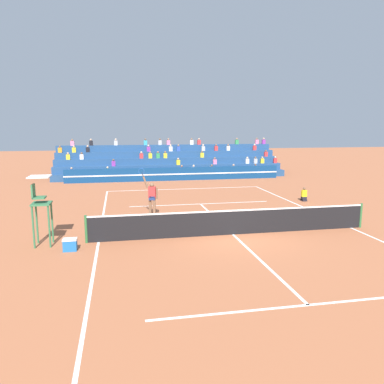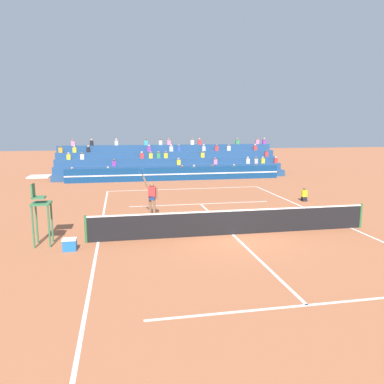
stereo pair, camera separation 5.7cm
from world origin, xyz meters
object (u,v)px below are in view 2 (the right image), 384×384
object	(u,v)px
ball_kid_courtside	(304,196)
equipment_cooler	(70,244)
umpire_chair	(40,201)
tennis_ball	(224,211)
tennis_player	(152,197)

from	to	relation	value
ball_kid_courtside	equipment_cooler	bearing A→B (deg)	-151.61
equipment_cooler	umpire_chair	bearing A→B (deg)	142.34
umpire_chair	tennis_ball	world-z (taller)	umpire_chair
ball_kid_courtside	equipment_cooler	xyz separation A→B (m)	(-12.84, -6.94, -0.10)
tennis_ball	umpire_chair	bearing A→B (deg)	-153.10
umpire_chair	ball_kid_courtside	bearing A→B (deg)	23.63
umpire_chair	equipment_cooler	world-z (taller)	umpire_chair
tennis_player	equipment_cooler	size ratio (longest dim) A/B	4.97
umpire_chair	tennis_player	xyz separation A→B (m)	(4.50, 3.92, -0.73)
tennis_player	tennis_ball	size ratio (longest dim) A/B	36.54
umpire_chair	ball_kid_courtside	distance (m)	15.27
ball_kid_courtside	tennis_player	world-z (taller)	tennis_player
umpire_chair	tennis_player	distance (m)	6.02
tennis_player	tennis_ball	world-z (taller)	tennis_player
tennis_ball	tennis_player	bearing A→B (deg)	-175.12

